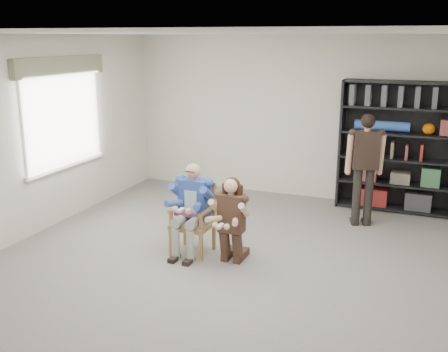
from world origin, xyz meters
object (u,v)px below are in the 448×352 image
at_px(armchair, 192,219).
at_px(bookshelf, 397,147).
at_px(seated_man, 192,209).
at_px(kneeling_woman, 231,221).
at_px(standing_man, 364,171).

bearing_deg(armchair, bookshelf, 51.72).
relative_size(seated_man, kneeling_woman, 1.09).
bearing_deg(standing_man, bookshelf, 48.47).
distance_m(seated_man, bookshelf, 3.66).
relative_size(kneeling_woman, standing_man, 0.66).
bearing_deg(bookshelf, seated_man, -129.03).
bearing_deg(seated_man, bookshelf, 51.72).
distance_m(armchair, standing_man, 2.72).
xyz_separation_m(armchair, standing_man, (1.92, 1.90, 0.38)).
bearing_deg(standing_man, seated_man, -154.92).
distance_m(seated_man, standing_man, 2.71).
xyz_separation_m(seated_man, standing_man, (1.92, 1.90, 0.24)).
distance_m(seated_man, kneeling_woman, 0.59).
bearing_deg(seated_man, standing_man, 45.48).
height_order(armchair, kneeling_woman, kneeling_woman).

